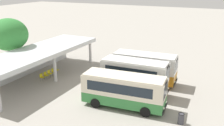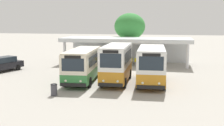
{
  "view_description": "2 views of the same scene",
  "coord_description": "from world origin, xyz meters",
  "views": [
    {
      "loc": [
        -20.68,
        -6.18,
        10.79
      ],
      "look_at": [
        2.43,
        5.04,
        2.44
      ],
      "focal_mm": 40.83,
      "sensor_mm": 36.0,
      "label": 1
    },
    {
      "loc": [
        6.04,
        -22.29,
        5.61
      ],
      "look_at": [
        0.58,
        3.72,
        1.53
      ],
      "focal_mm": 44.33,
      "sensor_mm": 36.0,
      "label": 2
    }
  ],
  "objects": [
    {
      "name": "ground_plane",
      "position": [
        0.0,
        0.0,
        0.0
      ],
      "size": [
        180.0,
        180.0,
        0.0
      ],
      "primitive_type": "plane",
      "color": "#A39E93"
    },
    {
      "name": "city_bus_nearest_orange",
      "position": [
        -1.76,
        1.84,
        1.67
      ],
      "size": [
        2.84,
        7.51,
        3.0
      ],
      "color": "black",
      "rests_on": "ground"
    },
    {
      "name": "city_bus_second_in_row",
      "position": [
        1.37,
        2.05,
        1.88
      ],
      "size": [
        2.4,
        6.64,
        3.43
      ],
      "color": "black",
      "rests_on": "ground"
    },
    {
      "name": "city_bus_middle_cream",
      "position": [
        4.5,
        2.1,
        1.81
      ],
      "size": [
        2.71,
        7.03,
        3.28
      ],
      "color": "black",
      "rests_on": "ground"
    },
    {
      "name": "parked_car_flank",
      "position": [
        -12.09,
        4.96,
        0.83
      ],
      "size": [
        3.11,
        4.84,
        1.62
      ],
      "color": "black",
      "rests_on": "ground"
    },
    {
      "name": "terminal_canopy",
      "position": [
        0.46,
        13.9,
        2.64
      ],
      "size": [
        16.62,
        5.33,
        3.4
      ],
      "color": "silver",
      "rests_on": "ground"
    },
    {
      "name": "waiting_chair_end_by_column",
      "position": [
        -0.13,
        12.55,
        0.52
      ],
      "size": [
        0.44,
        0.44,
        0.86
      ],
      "color": "slate",
      "rests_on": "ground"
    },
    {
      "name": "waiting_chair_second_from_end",
      "position": [
        0.54,
        12.54,
        0.52
      ],
      "size": [
        0.44,
        0.44,
        0.86
      ],
      "color": "slate",
      "rests_on": "ground"
    },
    {
      "name": "waiting_chair_middle_seat",
      "position": [
        1.2,
        12.56,
        0.52
      ],
      "size": [
        0.44,
        0.44,
        0.86
      ],
      "color": "slate",
      "rests_on": "ground"
    },
    {
      "name": "waiting_chair_fourth_seat",
      "position": [
        1.87,
        12.52,
        0.52
      ],
      "size": [
        0.44,
        0.44,
        0.86
      ],
      "color": "slate",
      "rests_on": "ground"
    },
    {
      "name": "waiting_chair_fifth_seat",
      "position": [
        2.54,
        12.62,
        0.52
      ],
      "size": [
        0.44,
        0.44,
        0.86
      ],
      "color": "slate",
      "rests_on": "ground"
    },
    {
      "name": "roadside_tree_behind_canopy",
      "position": [
        0.32,
        17.39,
        4.79
      ],
      "size": [
        4.42,
        4.42,
        6.68
      ],
      "color": "brown",
      "rests_on": "ground"
    },
    {
      "name": "litter_bin_apron",
      "position": [
        -2.41,
        -3.35,
        0.46
      ],
      "size": [
        0.49,
        0.49,
        0.9
      ],
      "color": "#3F3F47",
      "rests_on": "ground"
    }
  ]
}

